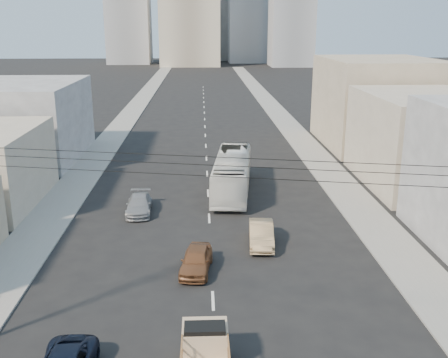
{
  "coord_description": "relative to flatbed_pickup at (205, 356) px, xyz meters",
  "views": [
    {
      "loc": [
        -0.48,
        -16.19,
        13.75
      ],
      "look_at": [
        1.02,
        18.35,
        3.5
      ],
      "focal_mm": 42.0,
      "sensor_mm": 36.0,
      "label": 1
    }
  ],
  "objects": [
    {
      "name": "city_bus",
      "position": [
        2.52,
        24.53,
        0.56
      ],
      "size": [
        4.1,
        12.09,
        3.3
      ],
      "primitive_type": "imported",
      "rotation": [
        0.0,
        0.0,
        -0.11
      ],
      "color": "silver",
      "rests_on": "ground"
    },
    {
      "name": "midrise_east",
      "position": [
        30.45,
        163.22,
        12.91
      ],
      "size": [
        14.0,
        14.0,
        28.0
      ],
      "primitive_type": "cube",
      "color": "gray",
      "rests_on": "ground"
    },
    {
      "name": "sedan_grey",
      "position": [
        -4.83,
        19.65,
        -0.45
      ],
      "size": [
        1.99,
        4.52,
        1.29
      ],
      "primitive_type": "imported",
      "rotation": [
        0.0,
        0.0,
        0.04
      ],
      "color": "gray",
      "rests_on": "ground"
    },
    {
      "name": "sidewalk_right",
      "position": [
        12.2,
        68.22,
        -1.03
      ],
      "size": [
        3.5,
        180.0,
        0.12
      ],
      "primitive_type": "cube",
      "color": "gray",
      "rests_on": "ground"
    },
    {
      "name": "midrise_back",
      "position": [
        6.45,
        198.22,
        20.91
      ],
      "size": [
        18.0,
        18.0,
        44.0
      ],
      "primitive_type": "cube",
      "color": "gray",
      "rests_on": "ground"
    },
    {
      "name": "sedan_tan",
      "position": [
        3.75,
        13.31,
        -0.37
      ],
      "size": [
        1.84,
        4.47,
        1.44
      ],
      "primitive_type": "imported",
      "rotation": [
        0.0,
        0.0,
        -0.07
      ],
      "color": "#9F835D",
      "rests_on": "ground"
    },
    {
      "name": "lane_dashes",
      "position": [
        0.45,
        51.22,
        -1.09
      ],
      "size": [
        0.15,
        104.0,
        0.01
      ],
      "color": "silver",
      "rests_on": "ground"
    },
    {
      "name": "overhead_wires",
      "position": [
        0.45,
        -0.28,
        7.87
      ],
      "size": [
        23.01,
        5.02,
        0.72
      ],
      "color": "black",
      "rests_on": "ground"
    },
    {
      "name": "midrise_ne",
      "position": [
        18.45,
        183.22,
        18.91
      ],
      "size": [
        16.0,
        16.0,
        40.0
      ],
      "primitive_type": "cube",
      "color": "gray",
      "rests_on": "ground"
    },
    {
      "name": "flatbed_pickup",
      "position": [
        0.0,
        0.0,
        0.0
      ],
      "size": [
        1.95,
        4.41,
        1.9
      ],
      "color": "tan",
      "rests_on": "ground"
    },
    {
      "name": "bldg_left_far",
      "position": [
        -19.05,
        37.22,
        2.91
      ],
      "size": [
        12.0,
        16.0,
        8.0
      ],
      "primitive_type": "cube",
      "color": "gray",
      "rests_on": "ground"
    },
    {
      "name": "bldg_right_far",
      "position": [
        20.45,
        42.22,
        3.91
      ],
      "size": [
        12.0,
        16.0,
        10.0
      ],
      "primitive_type": "cube",
      "color": "tan",
      "rests_on": "ground"
    },
    {
      "name": "sedan_brown",
      "position": [
        -0.43,
        9.66,
        -0.4
      ],
      "size": [
        2.13,
        4.23,
        1.38
      ],
      "primitive_type": "imported",
      "rotation": [
        0.0,
        0.0,
        -0.13
      ],
      "color": "brown",
      "rests_on": "ground"
    },
    {
      "name": "bldg_right_mid",
      "position": [
        19.95,
        26.22,
        2.91
      ],
      "size": [
        11.0,
        14.0,
        8.0
      ],
      "primitive_type": "cube",
      "color": "#AA9E89",
      "rests_on": "ground"
    },
    {
      "name": "midrise_nw",
      "position": [
        -25.55,
        178.22,
        15.91
      ],
      "size": [
        15.0,
        15.0,
        34.0
      ],
      "primitive_type": "cube",
      "color": "gray",
      "rests_on": "ground"
    },
    {
      "name": "sidewalk_left",
      "position": [
        -11.3,
        68.22,
        -1.03
      ],
      "size": [
        3.5,
        180.0,
        0.12
      ],
      "primitive_type": "cube",
      "color": "gray",
      "rests_on": "ground"
    }
  ]
}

